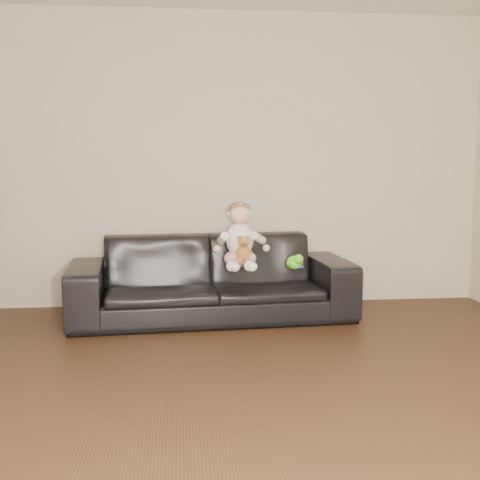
{
  "coord_description": "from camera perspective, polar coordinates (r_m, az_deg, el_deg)",
  "views": [
    {
      "loc": [
        -0.26,
        -2.65,
        1.27
      ],
      "look_at": [
        0.23,
        2.14,
        0.66
      ],
      "focal_mm": 45.0,
      "sensor_mm": 36.0,
      "label": 1
    }
  ],
  "objects": [
    {
      "name": "toy_blue_disc",
      "position": [
        4.87,
        5.53,
        -2.53
      ],
      "size": [
        0.1,
        0.1,
        0.01
      ],
      "primitive_type": "cylinder",
      "rotation": [
        0.0,
        0.0,
        -0.01
      ],
      "color": "blue",
      "rests_on": "sofa"
    },
    {
      "name": "sofa",
      "position": [
        4.99,
        -2.71,
        -3.59
      ],
      "size": [
        2.35,
        1.05,
        0.67
      ],
      "primitive_type": "imported",
      "rotation": [
        0.0,
        0.0,
        0.07
      ],
      "color": "black",
      "rests_on": "floor"
    },
    {
      "name": "toy_green",
      "position": [
        4.78,
        5.15,
        -2.15
      ],
      "size": [
        0.14,
        0.16,
        0.11
      ],
      "primitive_type": "ellipsoid",
      "rotation": [
        0.0,
        0.0,
        -0.06
      ],
      "color": "#50EA1B",
      "rests_on": "sofa"
    },
    {
      "name": "toy_rattle",
      "position": [
        4.93,
        5.61,
        -2.06
      ],
      "size": [
        0.09,
        0.09,
        0.07
      ],
      "primitive_type": "sphere",
      "rotation": [
        0.0,
        0.0,
        -0.2
      ],
      "color": "red",
      "rests_on": "sofa"
    },
    {
      "name": "wall_back",
      "position": [
        5.4,
        -3.11,
        7.52
      ],
      "size": [
        5.0,
        0.0,
        5.0
      ],
      "primitive_type": "plane",
      "rotation": [
        1.57,
        0.0,
        0.0
      ],
      "color": "beige",
      "rests_on": "ground"
    },
    {
      "name": "floor",
      "position": [
        2.95,
        -0.25,
        -18.33
      ],
      "size": [
        5.5,
        5.5,
        0.0
      ],
      "primitive_type": "plane",
      "color": "#3A2414",
      "rests_on": "ground"
    },
    {
      "name": "teddy_bear",
      "position": [
        4.69,
        0.34,
        -0.9
      ],
      "size": [
        0.14,
        0.14,
        0.21
      ],
      "rotation": [
        0.0,
        0.0,
        -0.44
      ],
      "color": "#A4652E",
      "rests_on": "sofa"
    },
    {
      "name": "baby",
      "position": [
        4.83,
        0.02,
        0.13
      ],
      "size": [
        0.39,
        0.47,
        0.53
      ],
      "rotation": [
        0.0,
        0.0,
        -0.23
      ],
      "color": "silver",
      "rests_on": "sofa"
    }
  ]
}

